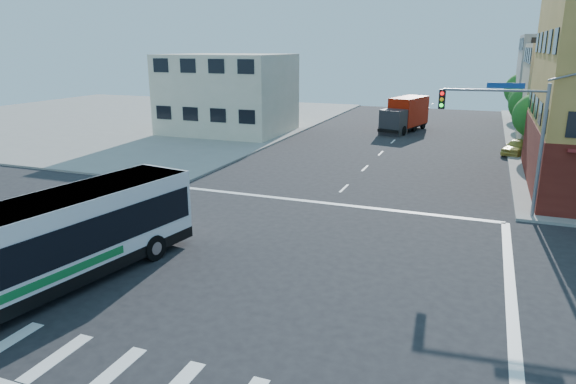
% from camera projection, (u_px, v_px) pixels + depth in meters
% --- Properties ---
extents(ground, '(120.00, 120.00, 0.00)m').
position_uv_depth(ground, '(262.00, 267.00, 21.10)').
color(ground, black).
rests_on(ground, ground).
extents(sidewalk_nw, '(50.00, 50.00, 0.15)m').
position_uv_depth(sidewalk_nw, '(120.00, 118.00, 64.58)').
color(sidewalk_nw, gray).
rests_on(sidewalk_nw, ground).
extents(building_east_far, '(12.06, 10.06, 10.00)m').
position_uv_depth(building_east_far, '(575.00, 81.00, 56.95)').
color(building_east_far, '#A1A19C').
rests_on(building_east_far, ground).
extents(building_west, '(12.06, 10.06, 8.00)m').
position_uv_depth(building_west, '(228.00, 94.00, 52.79)').
color(building_west, beige).
rests_on(building_west, ground).
extents(signal_mast_ne, '(7.91, 1.13, 8.07)m').
position_uv_depth(signal_mast_ne, '(507.00, 123.00, 26.14)').
color(signal_mast_ne, slate).
rests_on(signal_mast_ne, ground).
extents(street_tree_a, '(3.60, 3.60, 5.53)m').
position_uv_depth(street_tree_a, '(538.00, 113.00, 41.08)').
color(street_tree_a, '#341F13').
rests_on(street_tree_a, ground).
extents(street_tree_b, '(3.80, 3.80, 5.79)m').
position_uv_depth(street_tree_b, '(531.00, 101.00, 48.22)').
color(street_tree_b, '#341F13').
rests_on(street_tree_b, ground).
extents(street_tree_c, '(3.40, 3.40, 5.29)m').
position_uv_depth(street_tree_c, '(526.00, 97.00, 55.48)').
color(street_tree_c, '#341F13').
rests_on(street_tree_c, ground).
extents(street_tree_d, '(4.00, 4.00, 6.03)m').
position_uv_depth(street_tree_d, '(523.00, 88.00, 62.55)').
color(street_tree_d, '#341F13').
rests_on(street_tree_d, ground).
extents(transit_bus, '(4.88, 13.16, 3.81)m').
position_uv_depth(transit_bus, '(42.00, 244.00, 18.49)').
color(transit_bus, black).
rests_on(transit_bus, ground).
extents(box_truck, '(4.20, 8.21, 3.55)m').
position_uv_depth(box_truck, '(405.00, 115.00, 54.40)').
color(box_truck, '#26272B').
rests_on(box_truck, ground).
extents(parked_car, '(2.90, 4.25, 1.34)m').
position_uv_depth(parked_car, '(517.00, 147.00, 42.79)').
color(parked_car, '#D7C456').
rests_on(parked_car, ground).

